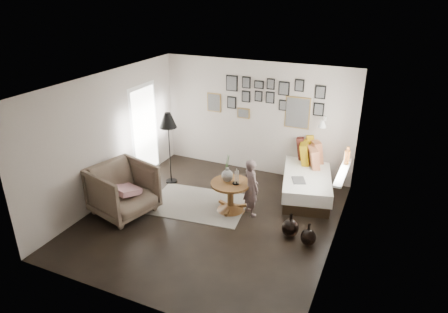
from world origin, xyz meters
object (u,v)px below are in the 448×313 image
at_px(daybed, 308,175).
at_px(demijohn_large, 290,228).
at_px(armchair, 123,190).
at_px(pedestal_table, 231,198).
at_px(child, 251,187).
at_px(vase, 227,173).
at_px(floor_lamp, 168,123).
at_px(demijohn_small, 308,237).
at_px(magazine_basket, 115,199).

bearing_deg(daybed, demijohn_large, -99.26).
bearing_deg(armchair, pedestal_table, -48.45).
height_order(daybed, child, child).
distance_m(pedestal_table, vase, 0.50).
bearing_deg(floor_lamp, demijohn_small, -18.09).
bearing_deg(floor_lamp, pedestal_table, -19.05).
xyz_separation_m(pedestal_table, vase, (-0.08, 0.02, 0.50)).
height_order(demijohn_large, demijohn_small, demijohn_large).
distance_m(vase, demijohn_small, 1.92).
distance_m(pedestal_table, armchair, 2.07).
bearing_deg(child, daybed, -76.85).
distance_m(vase, child, 0.53).
xyz_separation_m(vase, armchair, (-1.76, -0.94, -0.29)).
xyz_separation_m(pedestal_table, daybed, (1.17, 1.49, 0.06)).
bearing_deg(floor_lamp, vase, -19.29).
bearing_deg(pedestal_table, floor_lamp, 160.95).
distance_m(vase, daybed, 1.98).
height_order(pedestal_table, vase, vase).
bearing_deg(magazine_basket, child, 19.36).
bearing_deg(armchair, floor_lamp, 9.98).
height_order(daybed, demijohn_large, daybed).
height_order(vase, demijohn_large, vase).
xyz_separation_m(pedestal_table, demijohn_small, (1.66, -0.51, -0.13)).
bearing_deg(child, armchair, 64.60).
relative_size(armchair, floor_lamp, 0.67).
distance_m(pedestal_table, demijohn_small, 1.74).
relative_size(pedestal_table, floor_lamp, 0.48).
relative_size(daybed, floor_lamp, 1.46).
distance_m(magazine_basket, demijohn_large, 3.47).
bearing_deg(pedestal_table, daybed, 51.73).
bearing_deg(vase, demijohn_small, -16.95).
xyz_separation_m(demijohn_small, child, (-1.26, 0.56, 0.42)).
height_order(armchair, demijohn_small, armchair).
bearing_deg(child, floor_lamp, 26.78).
height_order(daybed, floor_lamp, floor_lamp).
distance_m(daybed, child, 1.65).
bearing_deg(demijohn_large, demijohn_small, -18.92).
bearing_deg(magazine_basket, vase, 22.87).
bearing_deg(demijohn_small, floor_lamp, 161.91).
relative_size(pedestal_table, vase, 1.40).
distance_m(pedestal_table, magazine_basket, 2.30).
relative_size(magazine_basket, demijohn_small, 0.94).
bearing_deg(daybed, child, -131.53).
bearing_deg(magazine_basket, daybed, 35.22).
distance_m(armchair, floor_lamp, 1.77).
height_order(daybed, magazine_basket, daybed).
xyz_separation_m(vase, magazine_basket, (-2.05, -0.87, -0.60)).
bearing_deg(demijohn_small, pedestal_table, 162.91).
xyz_separation_m(demijohn_large, demijohn_small, (0.35, -0.12, -0.02)).
bearing_deg(magazine_basket, floor_lamp, 73.73).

